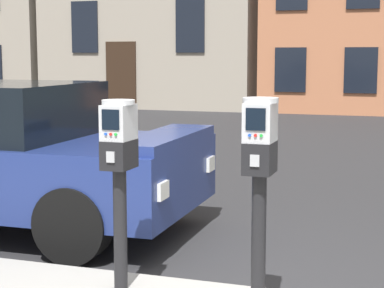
# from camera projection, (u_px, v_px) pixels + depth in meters

# --- Properties ---
(parking_meter_near_kerb) EXTENTS (0.22, 0.25, 1.26)m
(parking_meter_near_kerb) POSITION_uv_depth(u_px,v_px,m) (119.00, 160.00, 4.31)
(parking_meter_near_kerb) COLOR black
(parking_meter_near_kerb) RESTS_ON sidewalk_slab
(parking_meter_twin_adjacent) EXTENTS (0.22, 0.25, 1.29)m
(parking_meter_twin_adjacent) POSITION_uv_depth(u_px,v_px,m) (260.00, 164.00, 4.01)
(parking_meter_twin_adjacent) COLOR black
(parking_meter_twin_adjacent) RESTS_ON sidewalk_slab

